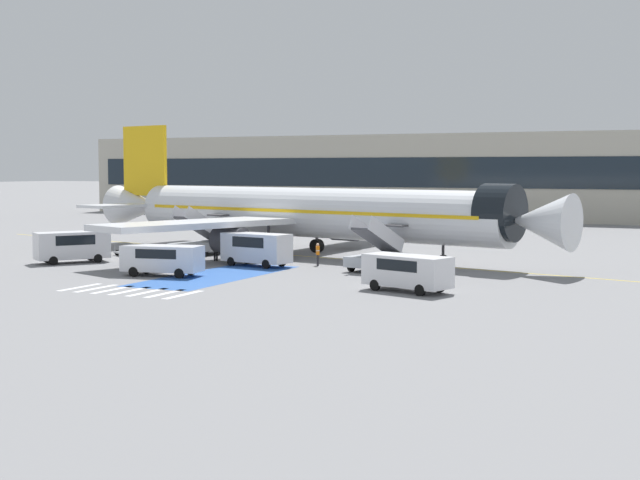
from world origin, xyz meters
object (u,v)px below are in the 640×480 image
(baggage_cart, at_px, (133,252))
(terminal_building, at_px, (392,176))
(airliner, at_px, (303,212))
(fuel_tanker, at_px, (355,219))
(service_van_3, at_px, (256,247))
(ground_crew_1, at_px, (318,253))
(boarding_stairs_forward, at_px, (377,256))
(service_van_2, at_px, (162,258))
(boarding_stairs_aft, at_px, (200,243))
(service_van_0, at_px, (407,270))
(ground_crew_0, at_px, (264,246))
(ground_crew_2, at_px, (216,248))
(service_van_1, at_px, (72,244))

(baggage_cart, distance_m, terminal_building, 62.25)
(airliner, distance_m, fuel_tanker, 23.24)
(service_van_3, xyz_separation_m, baggage_cart, (-12.81, 2.68, -1.12))
(ground_crew_1, bearing_deg, service_van_3, -90.59)
(boarding_stairs_forward, height_order, service_van_2, boarding_stairs_forward)
(airliner, height_order, boarding_stairs_forward, airliner)
(boarding_stairs_forward, xyz_separation_m, service_van_2, (-11.23, -8.97, 0.22))
(boarding_stairs_aft, distance_m, service_van_2, 13.53)
(service_van_0, bearing_deg, airliner, 59.18)
(boarding_stairs_aft, height_order, service_van_0, boarding_stairs_aft)
(airliner, distance_m, baggage_cart, 13.99)
(airliner, bearing_deg, ground_crew_1, 46.89)
(service_van_0, xyz_separation_m, ground_crew_0, (-16.33, 12.83, -0.28))
(service_van_2, bearing_deg, ground_crew_2, -178.97)
(service_van_1, bearing_deg, ground_crew_1, -126.25)
(baggage_cart, height_order, ground_crew_1, ground_crew_1)
(service_van_0, relative_size, ground_crew_0, 3.24)
(airliner, height_order, service_van_0, airliner)
(baggage_cart, relative_size, ground_crew_1, 1.88)
(boarding_stairs_forward, bearing_deg, ground_crew_0, 172.68)
(terminal_building, bearing_deg, airliner, -75.88)
(ground_crew_2, bearing_deg, service_van_3, -35.26)
(service_van_1, bearing_deg, ground_crew_2, -113.61)
(service_van_3, distance_m, ground_crew_0, 5.72)
(service_van_0, relative_size, service_van_2, 1.01)
(ground_crew_1, bearing_deg, service_van_2, -64.53)
(fuel_tanker, distance_m, service_van_2, 38.05)
(service_van_0, relative_size, ground_crew_1, 3.37)
(airliner, height_order, service_van_1, airliner)
(service_van_2, distance_m, ground_crew_0, 12.77)
(ground_crew_2, bearing_deg, terminal_building, 85.14)
(ground_crew_1, bearing_deg, service_van_1, -101.95)
(boarding_stairs_aft, bearing_deg, baggage_cart, -143.62)
(service_van_0, relative_size, service_van_1, 0.99)
(ground_crew_0, bearing_deg, service_van_2, 7.47)
(boarding_stairs_forward, xyz_separation_m, boarding_stairs_aft, (-16.55, 3.47, 0.02))
(service_van_2, distance_m, service_van_3, 7.99)
(service_van_0, relative_size, service_van_3, 1.01)
(boarding_stairs_forward, relative_size, service_van_2, 1.03)
(ground_crew_2, bearing_deg, service_van_0, -40.78)
(service_van_1, relative_size, ground_crew_2, 3.15)
(service_van_1, height_order, ground_crew_1, service_van_1)
(boarding_stairs_aft, height_order, ground_crew_2, boarding_stairs_aft)
(service_van_2, bearing_deg, boarding_stairs_forward, 118.49)
(baggage_cart, xyz_separation_m, ground_crew_2, (8.35, -0.93, 0.73))
(fuel_tanker, xyz_separation_m, ground_crew_0, (3.25, -25.17, -0.71))
(fuel_tanker, bearing_deg, ground_crew_1, -168.71)
(service_van_0, xyz_separation_m, service_van_1, (-27.29, 3.81, 0.12))
(boarding_stairs_aft, bearing_deg, service_van_0, -17.82)
(ground_crew_2, height_order, terminal_building, terminal_building)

